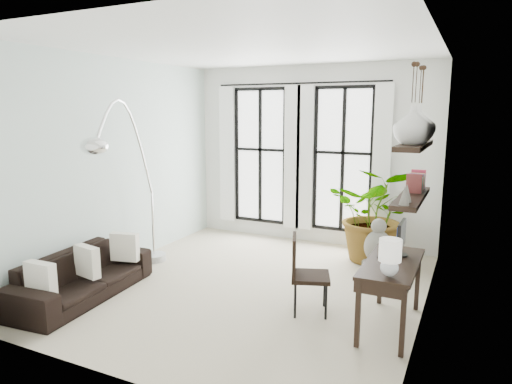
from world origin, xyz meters
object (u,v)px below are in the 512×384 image
Objects in this scene: desk at (391,267)px; buddha at (378,249)px; sofa at (82,275)px; arc_lamp at (125,141)px; desk_chair at (303,269)px; plant at (376,215)px.

desk is 1.59× the size of buddha.
arc_lamp is at bearing -12.10° from sofa.
desk_chair is at bearing -106.29° from buddha.
plant is 4.00m from arc_lamp.
sofa is 1.54× the size of desk.
plant is 1.18× the size of desk.
desk is 1.02m from desk_chair.
sofa is 2.87m from desk_chair.
buddha is (3.27, 2.64, 0.05)m from sofa.
arc_lamp is (-3.64, 0.00, 1.26)m from desk.
arc_lamp reaches higher than plant.
desk_chair is 1.90m from buddha.
desk reaches higher than sofa.
sofa is at bearing 176.61° from desk_chair.
desk is at bearing -20.84° from desk_chair.
arc_lamp reaches higher than sofa.
desk_chair reaches higher than buddha.
buddha is at bearing -56.00° from sofa.
desk_chair is (-0.39, -2.30, -0.23)m from plant.
plant reaches higher than desk_chair.
desk reaches higher than desk_chair.
desk_chair reaches higher than sofa.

